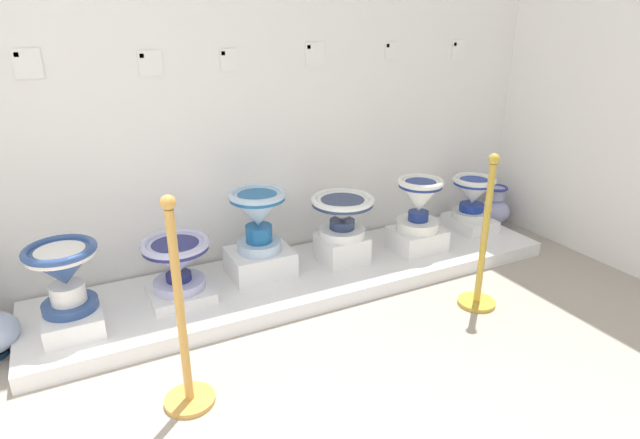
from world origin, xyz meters
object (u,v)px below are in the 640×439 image
plinth_block_broad_patterned (73,318)px  info_placard_first (27,63)px  plinth_block_rightmost (417,239)px  info_placard_second (150,63)px  antique_toilet_slender_white (342,211)px  antique_toilet_rightmost (419,200)px  info_placard_fourth (314,54)px  stanchion_post_near_right (482,259)px  antique_toilet_broad_patterned (63,269)px  plinth_block_tall_cobalt (260,262)px  plinth_block_central_ornate (470,223)px  stanchion_post_near_left (184,342)px  plinth_block_pale_glazed (180,292)px  antique_toilet_pale_glazed (177,258)px  antique_toilet_tall_cobalt (258,213)px  decorative_vase_corner (494,209)px  info_placard_sixth (458,50)px  antique_toilet_central_ornate (473,193)px  info_placard_third (229,60)px  info_placard_fifth (392,51)px  plinth_block_slender_white (342,248)px

plinth_block_broad_patterned → info_placard_first: info_placard_first is taller
plinth_block_rightmost → info_placard_second: 2.11m
antique_toilet_slender_white → antique_toilet_rightmost: size_ratio=1.13×
info_placard_fourth → plinth_block_rightmost: bearing=-38.0°
stanchion_post_near_right → antique_toilet_broad_patterned: bearing=163.4°
antique_toilet_broad_patterned → plinth_block_rightmost: (2.27, 0.01, -0.27)m
plinth_block_tall_cobalt → plinth_block_central_ornate: 1.76m
stanchion_post_near_left → plinth_block_tall_cobalt: bearing=52.4°
plinth_block_pale_glazed → plinth_block_broad_patterned: bearing=-171.9°
antique_toilet_pale_glazed → info_placard_first: 1.29m
plinth_block_tall_cobalt → plinth_block_rightmost: plinth_block_tall_cobalt is taller
antique_toilet_rightmost → info_placard_second: size_ratio=2.59×
plinth_block_central_ornate → info_placard_fourth: 1.80m
info_placard_second → stanchion_post_near_left: info_placard_second is taller
plinth_block_broad_patterned → antique_toilet_rightmost: size_ratio=1.06×
antique_toilet_pale_glazed → info_placard_first: bearing=146.8°
antique_toilet_tall_cobalt → decorative_vase_corner: antique_toilet_tall_cobalt is taller
plinth_block_broad_patterned → plinth_block_pale_glazed: bearing=8.1°
antique_toilet_rightmost → info_placard_sixth: info_placard_sixth is taller
plinth_block_broad_patterned → antique_toilet_pale_glazed: size_ratio=0.99×
plinth_block_rightmost → antique_toilet_central_ornate: 0.66m
antique_toilet_pale_glazed → decorative_vase_corner: (2.67, 0.18, -0.19)m
antique_toilet_slender_white → stanchion_post_near_left: (-1.26, -0.83, -0.13)m
info_placard_third → plinth_block_rightmost: bearing=-21.4°
info_placard_fourth → antique_toilet_slender_white: bearing=-87.8°
antique_toilet_central_ornate → info_placard_fourth: info_placard_fourth is taller
antique_toilet_broad_patterned → info_placard_fifth: bearing=11.5°
plinth_block_slender_white → antique_toilet_slender_white: bearing=90.0°
antique_toilet_broad_patterned → antique_toilet_tall_cobalt: (1.13, 0.15, 0.07)m
antique_toilet_central_ornate → info_placard_second: info_placard_second is taller
antique_toilet_broad_patterned → plinth_block_tall_cobalt: 1.17m
plinth_block_pale_glazed → antique_toilet_central_ornate: 2.31m
antique_toilet_tall_cobalt → plinth_block_rightmost: 1.20m
decorative_vase_corner → plinth_block_slender_white: bearing=-173.6°
plinth_block_tall_cobalt → plinth_block_rightmost: bearing=-7.2°
antique_toilet_rightmost → info_placard_fourth: bearing=142.0°
plinth_block_broad_patterned → info_placard_fourth: bearing=15.5°
plinth_block_central_ornate → decorative_vase_corner: 0.40m
plinth_block_central_ornate → stanchion_post_near_right: size_ratio=0.39×
antique_toilet_broad_patterned → info_placard_fourth: 2.01m
plinth_block_rightmost → info_placard_first: (-2.26, 0.46, 1.26)m
antique_toilet_slender_white → antique_toilet_broad_patterned: bearing=-177.1°
info_placard_first → info_placard_fourth: size_ratio=1.04×
info_placard_second → decorative_vase_corner: bearing=-4.4°
antique_toilet_pale_glazed → info_placard_sixth: size_ratio=2.66×
antique_toilet_tall_cobalt → decorative_vase_corner: 2.17m
antique_toilet_broad_patterned → antique_toilet_central_ornate: (2.88, 0.14, -0.06)m
plinth_block_pale_glazed → info_placard_third: (0.51, 0.38, 1.29)m
antique_toilet_rightmost → stanchion_post_near_left: (-1.83, -0.76, -0.15)m
plinth_block_central_ornate → stanchion_post_near_right: (-0.65, -0.81, 0.17)m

